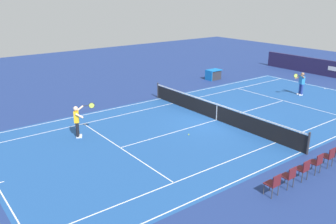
{
  "coord_description": "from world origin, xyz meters",
  "views": [
    {
      "loc": [
        13.87,
        13.51,
        6.94
      ],
      "look_at": [
        2.98,
        -0.74,
        0.9
      ],
      "focal_mm": 37.57,
      "sensor_mm": 36.0,
      "label": 1
    }
  ],
  "objects_px": {
    "tennis_net": "(217,112)",
    "spectator_chair_2": "(329,156)",
    "spectator_chair_3": "(317,162)",
    "equipment_cart_tarped": "(213,75)",
    "tennis_ball": "(189,135)",
    "spectator_chair_6": "(274,183)",
    "spectator_chair_5": "(289,176)",
    "tennis_player_far": "(301,82)",
    "tennis_player_near": "(77,120)",
    "spectator_chair_4": "(303,168)"
  },
  "relations": [
    {
      "from": "spectator_chair_4",
      "to": "spectator_chair_6",
      "type": "distance_m",
      "value": 1.86
    },
    {
      "from": "tennis_ball",
      "to": "spectator_chair_3",
      "type": "distance_m",
      "value": 6.42
    },
    {
      "from": "tennis_net",
      "to": "spectator_chair_6",
      "type": "xyz_separation_m",
      "value": [
        4.14,
        7.01,
        0.03
      ]
    },
    {
      "from": "tennis_ball",
      "to": "spectator_chair_2",
      "type": "distance_m",
      "value": 6.69
    },
    {
      "from": "spectator_chair_3",
      "to": "equipment_cart_tarped",
      "type": "bearing_deg",
      "value": -120.04
    },
    {
      "from": "spectator_chair_3",
      "to": "equipment_cart_tarped",
      "type": "height_order",
      "value": "spectator_chair_3"
    },
    {
      "from": "tennis_net",
      "to": "spectator_chair_3",
      "type": "height_order",
      "value": "tennis_net"
    },
    {
      "from": "spectator_chair_3",
      "to": "spectator_chair_4",
      "type": "distance_m",
      "value": 0.93
    },
    {
      "from": "tennis_player_far",
      "to": "spectator_chair_5",
      "type": "relative_size",
      "value": 1.93
    },
    {
      "from": "tennis_player_near",
      "to": "tennis_player_far",
      "type": "bearing_deg",
      "value": 171.72
    },
    {
      "from": "tennis_player_far",
      "to": "spectator_chair_3",
      "type": "height_order",
      "value": "tennis_player_far"
    },
    {
      "from": "tennis_ball",
      "to": "spectator_chair_2",
      "type": "height_order",
      "value": "spectator_chair_2"
    },
    {
      "from": "spectator_chair_4",
      "to": "spectator_chair_5",
      "type": "distance_m",
      "value": 0.93
    },
    {
      "from": "spectator_chair_2",
      "to": "spectator_chair_6",
      "type": "xyz_separation_m",
      "value": [
        3.72,
        0.0,
        0.0
      ]
    },
    {
      "from": "spectator_chair_5",
      "to": "spectator_chair_6",
      "type": "bearing_deg",
      "value": 0.0
    },
    {
      "from": "tennis_player_near",
      "to": "equipment_cart_tarped",
      "type": "relative_size",
      "value": 1.36
    },
    {
      "from": "spectator_chair_2",
      "to": "spectator_chair_4",
      "type": "xyz_separation_m",
      "value": [
        1.86,
        0.0,
        0.0
      ]
    },
    {
      "from": "tennis_player_near",
      "to": "spectator_chair_3",
      "type": "bearing_deg",
      "value": 122.65
    },
    {
      "from": "tennis_net",
      "to": "spectator_chair_2",
      "type": "bearing_deg",
      "value": 86.58
    },
    {
      "from": "spectator_chair_2",
      "to": "spectator_chair_6",
      "type": "bearing_deg",
      "value": 0.0
    },
    {
      "from": "tennis_ball",
      "to": "spectator_chair_2",
      "type": "relative_size",
      "value": 0.08
    },
    {
      "from": "tennis_net",
      "to": "equipment_cart_tarped",
      "type": "bearing_deg",
      "value": -133.3
    },
    {
      "from": "spectator_chair_4",
      "to": "equipment_cart_tarped",
      "type": "bearing_deg",
      "value": -122.73
    },
    {
      "from": "tennis_ball",
      "to": "spectator_chair_2",
      "type": "xyz_separation_m",
      "value": [
        -2.37,
        6.23,
        0.49
      ]
    },
    {
      "from": "tennis_net",
      "to": "spectator_chair_6",
      "type": "relative_size",
      "value": 13.3
    },
    {
      "from": "tennis_ball",
      "to": "spectator_chair_5",
      "type": "relative_size",
      "value": 0.08
    },
    {
      "from": "tennis_net",
      "to": "spectator_chair_4",
      "type": "bearing_deg",
      "value": 71.98
    },
    {
      "from": "spectator_chair_4",
      "to": "spectator_chair_6",
      "type": "height_order",
      "value": "same"
    },
    {
      "from": "tennis_ball",
      "to": "spectator_chair_5",
      "type": "height_order",
      "value": "spectator_chair_5"
    },
    {
      "from": "spectator_chair_4",
      "to": "tennis_player_far",
      "type": "bearing_deg",
      "value": -146.67
    },
    {
      "from": "tennis_ball",
      "to": "spectator_chair_3",
      "type": "height_order",
      "value": "spectator_chair_3"
    },
    {
      "from": "equipment_cart_tarped",
      "to": "tennis_ball",
      "type": "bearing_deg",
      "value": 39.94
    },
    {
      "from": "tennis_ball",
      "to": "spectator_chair_6",
      "type": "relative_size",
      "value": 0.08
    },
    {
      "from": "tennis_player_far",
      "to": "spectator_chair_4",
      "type": "xyz_separation_m",
      "value": [
        10.86,
        7.14,
        -0.41
      ]
    },
    {
      "from": "tennis_ball",
      "to": "tennis_player_far",
      "type": "bearing_deg",
      "value": -175.45
    },
    {
      "from": "tennis_net",
      "to": "spectator_chair_5",
      "type": "xyz_separation_m",
      "value": [
        3.21,
        7.01,
        0.03
      ]
    },
    {
      "from": "tennis_ball",
      "to": "spectator_chair_5",
      "type": "xyz_separation_m",
      "value": [
        0.42,
        6.23,
        0.49
      ]
    },
    {
      "from": "tennis_player_far",
      "to": "spectator_chair_6",
      "type": "distance_m",
      "value": 14.59
    },
    {
      "from": "spectator_chair_6",
      "to": "tennis_ball",
      "type": "bearing_deg",
      "value": -102.18
    },
    {
      "from": "tennis_player_near",
      "to": "spectator_chair_4",
      "type": "distance_m",
      "value": 10.78
    },
    {
      "from": "spectator_chair_2",
      "to": "equipment_cart_tarped",
      "type": "distance_m",
      "value": 16.22
    },
    {
      "from": "spectator_chair_2",
      "to": "spectator_chair_5",
      "type": "xyz_separation_m",
      "value": [
        2.79,
        0.0,
        0.0
      ]
    },
    {
      "from": "tennis_player_far",
      "to": "spectator_chair_2",
      "type": "bearing_deg",
      "value": 38.43
    },
    {
      "from": "tennis_ball",
      "to": "spectator_chair_5",
      "type": "distance_m",
      "value": 6.27
    },
    {
      "from": "tennis_player_near",
      "to": "tennis_player_far",
      "type": "relative_size",
      "value": 1.0
    },
    {
      "from": "spectator_chair_2",
      "to": "spectator_chair_4",
      "type": "height_order",
      "value": "same"
    },
    {
      "from": "tennis_ball",
      "to": "equipment_cart_tarped",
      "type": "xyz_separation_m",
      "value": [
        -9.78,
        -8.19,
        0.4
      ]
    },
    {
      "from": "tennis_player_far",
      "to": "spectator_chair_6",
      "type": "height_order",
      "value": "tennis_player_far"
    },
    {
      "from": "tennis_net",
      "to": "tennis_ball",
      "type": "distance_m",
      "value": 2.93
    },
    {
      "from": "spectator_chair_2",
      "to": "spectator_chair_5",
      "type": "distance_m",
      "value": 2.79
    }
  ]
}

